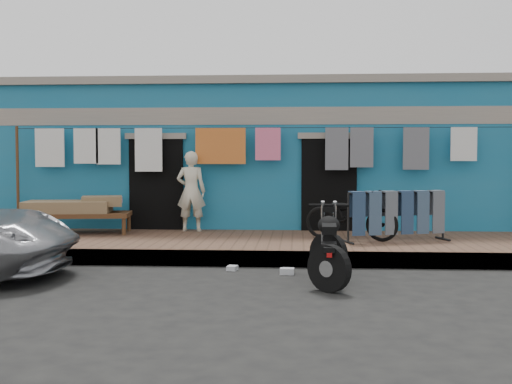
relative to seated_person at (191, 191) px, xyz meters
name	(u,v)px	position (x,y,z in m)	size (l,w,h in m)	color
ground	(246,286)	(1.44, -4.20, -1.05)	(80.00, 80.00, 0.00)	black
sidewalk	(260,246)	(1.44, -1.20, -0.92)	(28.00, 3.00, 0.25)	brown
curb	(254,259)	(1.44, -2.65, -0.92)	(28.00, 0.10, 0.25)	gray
building	(270,159)	(1.44, 2.79, 0.64)	(12.20, 5.20, 3.36)	#186A96
clothesline	(239,151)	(0.96, 0.05, 0.79)	(10.06, 0.06, 2.10)	brown
seated_person	(191,191)	(0.00, 0.00, 0.00)	(0.57, 0.38, 1.59)	beige
bicycle	(351,209)	(3.07, -1.16, -0.25)	(0.60, 1.69, 1.09)	black
motorcycle	(329,244)	(2.55, -3.86, -0.52)	(0.63, 1.64, 1.05)	black
charpoy	(79,216)	(-2.09, -0.54, -0.45)	(2.14, 1.23, 0.68)	brown
jeans_rack	(397,215)	(3.84, -1.35, -0.34)	(1.93, 0.96, 0.91)	black
litter_a	(287,271)	(1.97, -3.28, -1.00)	(0.20, 0.16, 0.09)	silver
litter_b	(328,269)	(2.58, -3.00, -1.00)	(0.17, 0.13, 0.08)	silver
litter_c	(232,268)	(1.13, -3.00, -1.01)	(0.17, 0.14, 0.07)	silver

